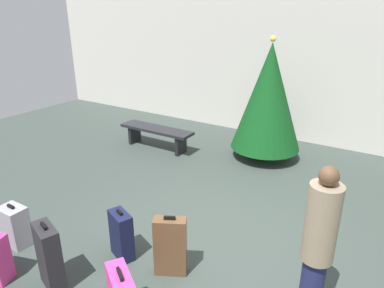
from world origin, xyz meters
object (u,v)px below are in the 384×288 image
waiting_bench (157,133)px  suitcase_0 (170,246)px  suitcase_1 (15,226)px  suitcase_2 (122,235)px  suitcase_6 (49,257)px  holiday_tree (268,97)px  traveller_0 (318,244)px

waiting_bench → suitcase_0: size_ratio=2.26×
waiting_bench → suitcase_1: bearing=-81.8°
waiting_bench → suitcase_2: (1.92, -3.20, -0.05)m
suitcase_2 → suitcase_6: suitcase_6 is taller
suitcase_6 → holiday_tree: bearing=82.1°
waiting_bench → suitcase_2: bearing=-59.1°
waiting_bench → suitcase_2: suitcase_2 is taller
traveller_0 → suitcase_6: 2.84m
traveller_0 → suitcase_1: 3.78m
suitcase_6 → suitcase_1: bearing=167.5°
waiting_bench → traveller_0: bearing=-34.8°
traveller_0 → suitcase_2: (-2.25, -0.31, -0.59)m
waiting_bench → traveller_0: size_ratio=1.03×
suitcase_0 → suitcase_6: (-1.01, -0.89, 0.02)m
holiday_tree → traveller_0: holiday_tree is taller
holiday_tree → suitcase_1: (-1.72, -4.55, -1.03)m
holiday_tree → suitcase_6: size_ratio=3.05×
traveller_0 → suitcase_0: 1.66m
suitcase_0 → suitcase_6: 1.34m
traveller_0 → suitcase_2: size_ratio=2.53×
holiday_tree → suitcase_6: 4.92m
suitcase_0 → suitcase_6: bearing=-138.5°
suitcase_1 → suitcase_6: 1.08m
suitcase_1 → suitcase_6: size_ratio=0.73×
waiting_bench → suitcase_6: size_ratio=2.14×
suitcase_2 → traveller_0: bearing=7.7°
suitcase_1 → suitcase_2: (1.37, 0.57, 0.04)m
suitcase_6 → traveller_0: bearing=23.3°
traveller_0 → suitcase_1: size_ratio=2.86×
traveller_0 → suitcase_1: bearing=-166.5°
suitcase_0 → waiting_bench: bearing=129.9°
waiting_bench → suitcase_2: 3.73m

